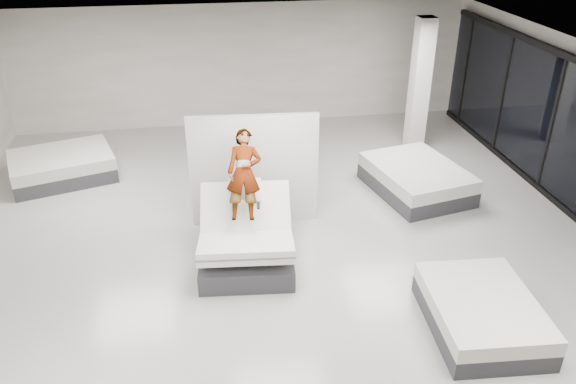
% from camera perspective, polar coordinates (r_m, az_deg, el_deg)
% --- Properties ---
extents(room, '(14.00, 14.04, 3.20)m').
position_cam_1_polar(room, '(8.76, -0.74, 0.75)').
color(room, '#B1ADA7').
rests_on(room, ground).
extents(hero_bed, '(1.73, 2.18, 1.29)m').
position_cam_1_polar(hero_bed, '(9.62, -4.25, -4.89)').
color(hero_bed, '#323236').
rests_on(hero_bed, floor).
extents(person, '(0.70, 1.49, 1.30)m').
position_cam_1_polar(person, '(9.48, -4.43, 0.52)').
color(person, slate).
rests_on(person, hero_bed).
extents(remote, '(0.06, 0.15, 0.08)m').
position_cam_1_polar(remote, '(9.25, -3.03, -1.38)').
color(remote, black).
rests_on(remote, person).
extents(divider_panel, '(2.38, 0.27, 2.16)m').
position_cam_1_polar(divider_panel, '(10.43, -3.47, 2.23)').
color(divider_panel, silver).
rests_on(divider_panel, floor).
extents(flat_bed_right_far, '(2.05, 2.47, 0.60)m').
position_cam_1_polar(flat_bed_right_far, '(12.14, 12.89, 1.30)').
color(flat_bed_right_far, '#323236').
rests_on(flat_bed_right_far, floor).
extents(flat_bed_right_near, '(1.58, 2.02, 0.53)m').
position_cam_1_polar(flat_bed_right_near, '(8.73, 19.03, -11.57)').
color(flat_bed_right_near, '#323236').
rests_on(flat_bed_right_near, floor).
extents(flat_bed_left_far, '(2.48, 2.13, 0.58)m').
position_cam_1_polar(flat_bed_left_far, '(13.40, -21.95, 2.46)').
color(flat_bed_left_far, '#323236').
rests_on(flat_bed_left_far, floor).
extents(column, '(0.40, 0.40, 3.20)m').
position_cam_1_polar(column, '(13.83, 13.21, 10.42)').
color(column, silver).
rests_on(column, floor).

